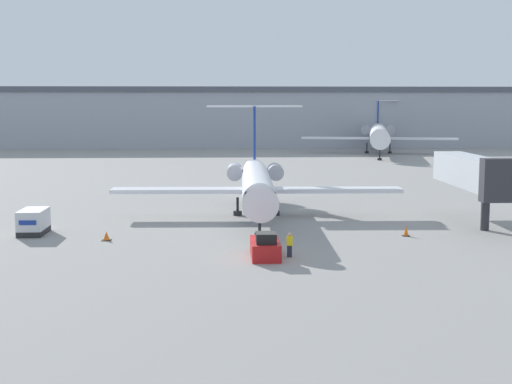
{
  "coord_description": "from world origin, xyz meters",
  "views": [
    {
      "loc": [
        -2.77,
        -47.32,
        10.56
      ],
      "look_at": [
        0.0,
        11.41,
        3.05
      ],
      "focal_mm": 50.0,
      "sensor_mm": 36.0,
      "label": 1
    }
  ],
  "objects": [
    {
      "name": "ground_plane",
      "position": [
        0.0,
        0.0,
        0.0
      ],
      "size": [
        600.0,
        600.0,
        0.0
      ],
      "primitive_type": "plane",
      "color": "gray"
    },
    {
      "name": "terminal_building",
      "position": [
        0.0,
        120.0,
        6.93
      ],
      "size": [
        180.0,
        16.8,
        13.8
      ],
      "color": "#9EA3AD",
      "rests_on": "ground"
    },
    {
      "name": "airplane_main",
      "position": [
        0.36,
        17.6,
        3.14
      ],
      "size": [
        26.69,
        26.09,
        10.12
      ],
      "color": "white",
      "rests_on": "ground"
    },
    {
      "name": "pushback_tug",
      "position": [
        0.1,
        0.12,
        0.69
      ],
      "size": [
        1.92,
        4.17,
        1.86
      ],
      "color": "#B21919",
      "rests_on": "ground"
    },
    {
      "name": "luggage_cart",
      "position": [
        -17.89,
        9.55,
        1.0
      ],
      "size": [
        1.9,
        3.52,
        1.99
      ],
      "color": "#232326",
      "rests_on": "ground"
    },
    {
      "name": "worker_near_tug",
      "position": [
        1.76,
        0.16,
        0.88
      ],
      "size": [
        0.4,
        0.24,
        1.68
      ],
      "color": "#232838",
      "rests_on": "ground"
    },
    {
      "name": "traffic_cone_left",
      "position": [
        -11.66,
        6.62,
        0.33
      ],
      "size": [
        0.7,
        0.7,
        0.7
      ],
      "color": "black",
      "rests_on": "ground"
    },
    {
      "name": "traffic_cone_right",
      "position": [
        11.66,
        7.33,
        0.39
      ],
      "size": [
        0.56,
        0.56,
        0.82
      ],
      "color": "black",
      "rests_on": "ground"
    },
    {
      "name": "airplane_parked_far_left",
      "position": [
        28.76,
        95.24,
        3.87
      ],
      "size": [
        31.19,
        39.36,
        10.77
      ],
      "color": "white",
      "rests_on": "ground"
    },
    {
      "name": "jet_bridge",
      "position": [
        18.78,
        12.46,
        4.46
      ],
      "size": [
        3.2,
        14.19,
        6.19
      ],
      "color": "#2D2D33",
      "rests_on": "ground"
    }
  ]
}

